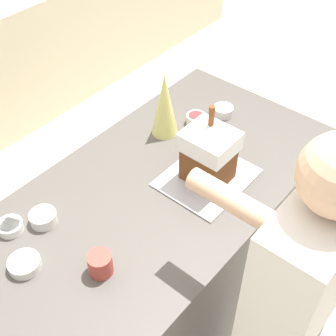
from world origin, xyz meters
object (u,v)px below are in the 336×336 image
object	(u,v)px
candy_bowl_far_right	(223,111)
mug	(100,264)
candy_bowl_beside_tree	(43,217)
candy_bowl_behind_tray	(24,264)
candy_bowl_center_rear	(196,119)
candy_bowl_near_tray_right	(10,226)
decorative_tree	(165,104)
person	(288,319)
baking_tray	(207,178)
gingerbread_house	(209,155)

from	to	relation	value
candy_bowl_far_right	mug	size ratio (longest dim) A/B	1.11
candy_bowl_beside_tree	candy_bowl_behind_tray	bearing A→B (deg)	-147.51
candy_bowl_center_rear	candy_bowl_near_tray_right	bearing A→B (deg)	171.79
candy_bowl_far_right	mug	distance (m)	1.03
decorative_tree	candy_bowl_far_right	distance (m)	0.34
candy_bowl_beside_tree	candy_bowl_center_rear	bearing A→B (deg)	-4.88
candy_bowl_far_right	person	size ratio (longest dim) A/B	0.06
candy_bowl_behind_tray	candy_bowl_near_tray_right	xyz separation A→B (m)	(0.07, 0.18, -0.00)
baking_tray	gingerbread_house	size ratio (longest dim) A/B	1.17
candy_bowl_near_tray_right	mug	xyz separation A→B (m)	(0.09, -0.40, 0.02)
decorative_tree	candy_bowl_beside_tree	xyz separation A→B (m)	(-0.72, 0.00, -0.13)
decorative_tree	baking_tray	bearing A→B (deg)	-109.73
baking_tray	gingerbread_house	bearing A→B (deg)	35.40
gingerbread_house	decorative_tree	world-z (taller)	gingerbread_house
candy_bowl_behind_tray	gingerbread_house	bearing A→B (deg)	-16.36
candy_bowl_beside_tree	mug	xyz separation A→B (m)	(-0.01, -0.33, 0.02)
gingerbread_house	person	size ratio (longest dim) A/B	0.20
baking_tray	candy_bowl_beside_tree	distance (m)	0.69
candy_bowl_behind_tray	candy_bowl_beside_tree	bearing A→B (deg)	32.49
gingerbread_house	candy_bowl_far_right	distance (m)	0.47
baking_tray	candy_bowl_far_right	distance (m)	0.45
mug	person	bearing A→B (deg)	-63.98
decorative_tree	person	xyz separation A→B (m)	(-0.44, -0.91, -0.21)
candy_bowl_far_right	candy_bowl_center_rear	bearing A→B (deg)	156.37
mug	candy_bowl_near_tray_right	bearing A→B (deg)	103.01
decorative_tree	candy_bowl_center_rear	size ratio (longest dim) A/B	3.48
candy_bowl_behind_tray	candy_bowl_center_rear	distance (m)	1.04
baking_tray	person	size ratio (longest dim) A/B	0.23
candy_bowl_behind_tray	person	bearing A→B (deg)	-60.86
candy_bowl_far_right	mug	world-z (taller)	mug
candy_bowl_center_rear	person	bearing A→B (deg)	-124.93
gingerbread_house	candy_bowl_near_tray_right	xyz separation A→B (m)	(-0.70, 0.40, -0.11)
decorative_tree	person	world-z (taller)	person
mug	person	size ratio (longest dim) A/B	0.05
candy_bowl_beside_tree	candy_bowl_far_right	world-z (taller)	candy_bowl_beside_tree
candy_bowl_near_tray_right	person	xyz separation A→B (m)	(0.38, -0.98, -0.07)
decorative_tree	mug	bearing A→B (deg)	-155.87
candy_bowl_behind_tray	mug	bearing A→B (deg)	-53.33
candy_bowl_behind_tray	candy_bowl_beside_tree	size ratio (longest dim) A/B	1.11
candy_bowl_near_tray_right	mug	bearing A→B (deg)	-76.99
decorative_tree	candy_bowl_near_tray_right	bearing A→B (deg)	175.22
gingerbread_house	decorative_tree	size ratio (longest dim) A/B	1.02
gingerbread_house	candy_bowl_far_right	xyz separation A→B (m)	(0.41, 0.20, -0.11)
gingerbread_house	candy_bowl_behind_tray	world-z (taller)	gingerbread_house
gingerbread_house	candy_bowl_near_tray_right	bearing A→B (deg)	150.01
candy_bowl_beside_tree	decorative_tree	bearing A→B (deg)	-0.21
baking_tray	candy_bowl_near_tray_right	world-z (taller)	candy_bowl_near_tray_right
candy_bowl_center_rear	candy_bowl_far_right	size ratio (longest dim) A/B	0.95
candy_bowl_center_rear	person	distance (m)	1.03
candy_bowl_center_rear	mug	size ratio (longest dim) A/B	1.06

